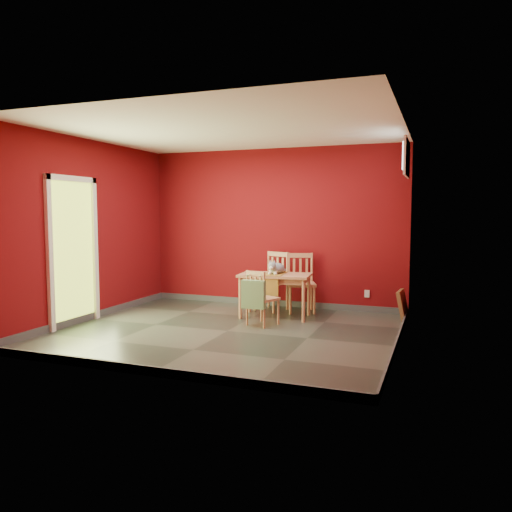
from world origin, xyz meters
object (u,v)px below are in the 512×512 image
(chair_far_right, at_px, (301,282))
(picture_frame, at_px, (403,305))
(chair_far_left, at_px, (273,280))
(tote_bag, at_px, (253,294))
(cat, at_px, (276,266))
(chair_near, at_px, (261,297))
(dining_table, at_px, (275,279))

(chair_far_right, height_order, picture_frame, chair_far_right)
(chair_far_left, height_order, picture_frame, chair_far_left)
(tote_bag, relative_size, cat, 0.99)
(chair_far_right, relative_size, cat, 2.02)
(cat, bearing_deg, chair_far_left, 116.41)
(chair_near, bearing_deg, chair_far_left, 100.48)
(chair_far_left, bearing_deg, cat, -65.52)
(chair_far_left, height_order, cat, chair_far_left)
(picture_frame, bearing_deg, chair_near, -149.77)
(chair_far_right, relative_size, picture_frame, 2.06)
(dining_table, distance_m, chair_far_left, 0.60)
(dining_table, height_order, tote_bag, tote_bag)
(dining_table, bearing_deg, chair_far_left, 112.22)
(chair_far_left, distance_m, cat, 0.64)
(chair_near, relative_size, cat, 1.69)
(dining_table, distance_m, picture_frame, 1.96)
(dining_table, distance_m, chair_near, 0.64)
(chair_near, bearing_deg, cat, 88.33)
(dining_table, bearing_deg, tote_bag, -93.68)
(chair_far_right, distance_m, picture_frame, 1.63)
(chair_far_right, xyz_separation_m, picture_frame, (1.61, -0.09, -0.26))
(chair_near, relative_size, picture_frame, 1.73)
(tote_bag, bearing_deg, cat, 85.83)
(chair_far_right, relative_size, chair_near, 1.19)
(chair_far_right, height_order, cat, chair_far_right)
(chair_far_right, xyz_separation_m, tote_bag, (-0.31, -1.38, -0.01))
(chair_near, bearing_deg, chair_far_right, 77.34)
(dining_table, height_order, cat, cat)
(chair_far_left, distance_m, picture_frame, 2.11)
(tote_bag, height_order, cat, cat)
(chair_far_left, relative_size, chair_near, 1.21)
(tote_bag, distance_m, picture_frame, 2.32)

